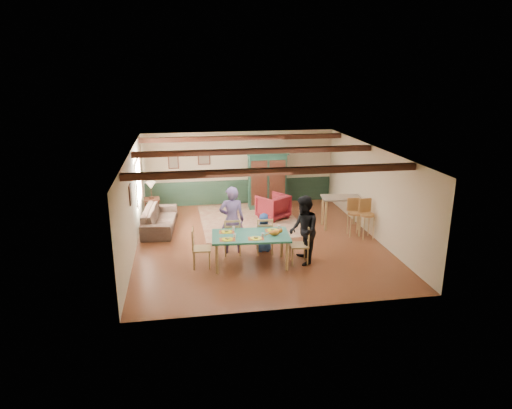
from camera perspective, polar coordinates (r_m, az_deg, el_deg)
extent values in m
plane|color=#5A2B19|center=(13.52, 0.24, -4.58)|extent=(8.00, 8.00, 0.00)
cube|color=beige|center=(16.93, -2.06, 4.58)|extent=(7.00, 0.02, 2.70)
cube|color=beige|center=(12.98, -15.17, 0.21)|extent=(0.02, 8.00, 2.70)
cube|color=beige|center=(14.09, 14.42, 1.55)|extent=(0.02, 8.00, 2.70)
cube|color=white|center=(12.78, 0.25, 6.77)|extent=(7.00, 8.00, 0.02)
cube|color=#1D3526|center=(17.12, -2.02, 1.62)|extent=(6.95, 0.03, 0.90)
cube|color=black|center=(10.59, 2.37, 4.16)|extent=(6.95, 0.16, 0.16)
cube|color=black|center=(13.19, -0.05, 6.68)|extent=(6.95, 0.16, 0.16)
cube|color=black|center=(15.72, -1.63, 8.32)|extent=(6.95, 0.16, 0.16)
imported|color=slate|center=(12.40, -3.03, -1.95)|extent=(0.72, 0.50, 1.89)
imported|color=black|center=(11.80, 5.97, -3.23)|extent=(0.74, 0.92, 1.80)
imported|color=navy|center=(12.60, 0.99, -3.53)|extent=(0.56, 0.39, 1.10)
cube|color=#C7B990|center=(15.32, -0.87, -1.95)|extent=(3.25, 3.84, 0.01)
cube|color=#16372A|center=(16.40, 1.39, 3.08)|extent=(1.49, 0.63, 2.08)
imported|color=#501019|center=(15.40, 2.15, -0.26)|extent=(1.24, 1.25, 0.83)
imported|color=#403028|center=(14.70, -11.95, -1.75)|extent=(1.11, 2.41, 0.68)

